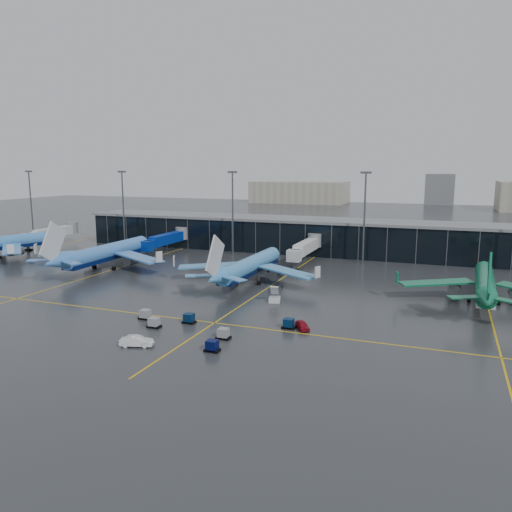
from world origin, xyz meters
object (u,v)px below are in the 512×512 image
(baggage_carts, at_px, (201,326))
(service_van_red, at_px, (302,325))
(airliner_klm_near, at_px, (251,255))
(service_van_white, at_px, (137,341))
(airliner_arkefly, at_px, (108,243))
(airliner_klm_west, at_px, (1,235))
(airliner_aer_lingus, at_px, (486,272))
(mobile_airstair, at_px, (275,298))

(baggage_carts, xyz_separation_m, service_van_red, (15.43, 6.71, -0.07))
(service_van_red, bearing_deg, airliner_klm_near, 91.97)
(baggage_carts, distance_m, service_van_white, 11.51)
(airliner_arkefly, bearing_deg, airliner_klm_west, 174.91)
(airliner_arkefly, height_order, airliner_klm_near, airliner_arkefly)
(airliner_klm_west, bearing_deg, airliner_arkefly, 14.83)
(airliner_aer_lingus, bearing_deg, airliner_klm_west, -179.13)
(airliner_klm_west, height_order, airliner_arkefly, airliner_arkefly)
(mobile_airstair, relative_size, service_van_red, 0.90)
(baggage_carts, distance_m, mobile_airstair, 22.34)
(mobile_airstair, bearing_deg, airliner_klm_west, 153.28)
(airliner_aer_lingus, relative_size, service_van_white, 7.89)
(airliner_arkefly, distance_m, airliner_klm_near, 41.64)
(airliner_arkefly, bearing_deg, mobile_airstair, -18.74)
(airliner_klm_near, bearing_deg, baggage_carts, -80.97)
(mobile_airstair, bearing_deg, service_van_white, -124.75)
(service_van_red, bearing_deg, airliner_aer_lingus, 12.41)
(airliner_arkefly, distance_m, baggage_carts, 60.70)
(airliner_aer_lingus, bearing_deg, service_van_white, -134.72)
(airliner_klm_near, relative_size, baggage_carts, 1.51)
(baggage_carts, bearing_deg, airliner_arkefly, 141.27)
(service_van_red, bearing_deg, airliner_klm_west, 128.51)
(airliner_klm_near, bearing_deg, service_van_red, -54.17)
(airliner_arkefly, bearing_deg, airliner_aer_lingus, -2.23)
(airliner_klm_west, height_order, airliner_aer_lingus, airliner_klm_west)
(airliner_aer_lingus, distance_m, service_van_white, 69.02)
(airliner_klm_west, bearing_deg, service_van_red, 0.26)
(mobile_airstair, xyz_separation_m, service_van_white, (-11.08, -31.69, 0.05))
(airliner_arkefly, xyz_separation_m, airliner_klm_near, (41.60, -1.70, -0.51))
(mobile_airstair, bearing_deg, airliner_aer_lingus, 5.73)
(airliner_aer_lingus, distance_m, service_van_red, 42.38)
(mobile_airstair, distance_m, service_van_white, 33.57)
(service_van_white, bearing_deg, airliner_aer_lingus, -64.53)
(service_van_red, bearing_deg, airliner_arkefly, 120.07)
(airliner_klm_west, height_order, service_van_white, airliner_klm_west)
(airliner_arkefly, distance_m, airliner_aer_lingus, 91.79)
(airliner_klm_west, distance_m, service_van_red, 108.68)
(baggage_carts, bearing_deg, airliner_klm_near, 98.68)
(airliner_klm_west, height_order, baggage_carts, airliner_klm_west)
(mobile_airstair, bearing_deg, airliner_arkefly, 147.47)
(airliner_arkefly, height_order, airliner_aer_lingus, airliner_arkefly)
(baggage_carts, distance_m, service_van_red, 16.82)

